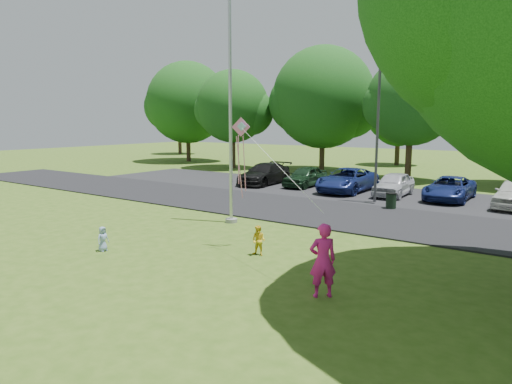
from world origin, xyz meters
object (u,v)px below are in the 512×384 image
Objects in this scene: kite at (242,141)px; flagpole at (231,122)px; child_yellow at (259,241)px; street_lamp at (383,123)px; trash_can at (391,201)px; woman at (323,260)px; child_blue at (103,239)px.

flagpole is at bearing 111.55° from kite.
child_yellow is at bearing -44.28° from kite.
street_lamp is 1.51× the size of kite.
child_yellow is (0.14, -11.21, -3.63)m from street_lamp.
flagpole reaches higher than trash_can.
trash_can is 10.20m from kite.
woman reaches higher than child_blue.
kite is at bearing -49.56° from child_blue.
child_yellow is at bearing -59.44° from child_blue.
trash_can is at bearing -56.95° from street_lamp.
trash_can is at bearing -121.71° from woman.
street_lamp is at bearing -16.53° from child_blue.
street_lamp is 8.40× the size of trash_can.
child_yellow reaches higher than child_blue.
child_blue is (-7.68, -0.60, -0.50)m from woman.
street_lamp is (3.53, 7.95, -0.05)m from flagpole.
trash_can is (1.02, -1.30, -3.70)m from street_lamp.
flagpole is 1.46× the size of street_lamp.
kite is at bearing 151.24° from child_yellow.
child_yellow is (3.67, -3.26, -3.68)m from flagpole.
child_yellow is at bearing -41.64° from flagpole.
child_blue is at bearing -97.70° from flagpole.
flagpole reaches higher than child_yellow.
woman is (3.36, -13.15, -3.20)m from street_lamp.
kite is (-0.92, 0.38, 3.09)m from child_yellow.
child_blue is at bearing -38.45° from woman.
woman is at bearing -51.20° from kite.
child_yellow is 3.25m from kite.
flagpole is at bearing -118.93° from street_lamp.
flagpole reaches higher than woman.
child_blue is at bearing -156.87° from child_yellow.
woman is at bearing -78.81° from trash_can.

